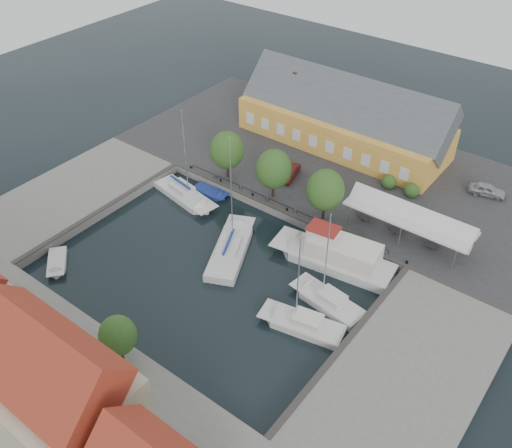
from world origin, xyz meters
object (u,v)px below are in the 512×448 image
(east_boat_b, at_px, (304,326))
(east_boat_a, at_px, (329,303))
(car_red, at_px, (290,173))
(car_silver, at_px, (487,190))
(tent_canopy, at_px, (409,218))
(warehouse, at_px, (341,118))
(center_sailboat, at_px, (230,251))
(west_boat_a, at_px, (184,196))
(launch_sw, at_px, (57,263))
(launch_nw, at_px, (210,193))
(trawler, at_px, (337,257))

(east_boat_b, bearing_deg, east_boat_a, 85.56)
(car_red, bearing_deg, car_silver, 13.96)
(tent_canopy, height_order, east_boat_a, east_boat_a)
(tent_canopy, bearing_deg, warehouse, 140.14)
(center_sailboat, relative_size, west_boat_a, 1.13)
(car_silver, height_order, center_sailboat, center_sailboat)
(west_boat_a, relative_size, launch_sw, 2.65)
(car_silver, relative_size, east_boat_a, 0.38)
(tent_canopy, relative_size, launch_sw, 2.92)
(launch_sw, xyz_separation_m, launch_nw, (4.25, 19.56, -0.00))
(tent_canopy, bearing_deg, trawler, -120.12)
(tent_canopy, distance_m, east_boat_b, 17.24)
(center_sailboat, xyz_separation_m, west_boat_a, (-11.12, 4.65, -0.09))
(car_silver, height_order, launch_sw, car_silver)
(tent_canopy, distance_m, launch_nw, 24.35)
(launch_sw, height_order, launch_nw, launch_sw)
(tent_canopy, height_order, launch_nw, tent_canopy)
(warehouse, height_order, launch_sw, warehouse)
(east_boat_a, bearing_deg, west_boat_a, 168.61)
(warehouse, distance_m, east_boat_b, 34.13)
(center_sailboat, distance_m, trawler, 11.37)
(east_boat_b, bearing_deg, trawler, 102.76)
(east_boat_b, xyz_separation_m, launch_nw, (-21.32, 11.16, -0.17))
(warehouse, bearing_deg, west_boat_a, -111.73)
(launch_nw, bearing_deg, center_sailboat, -37.79)
(car_silver, xyz_separation_m, east_boat_a, (-5.95, -26.11, -1.47))
(trawler, relative_size, launch_nw, 2.81)
(car_red, bearing_deg, east_boat_b, -66.23)
(tent_canopy, relative_size, west_boat_a, 1.10)
(tent_canopy, xyz_separation_m, trawler, (-4.25, -7.32, -2.67))
(tent_canopy, distance_m, launch_sw, 37.58)
(tent_canopy, height_order, trawler, trawler)
(car_silver, height_order, west_boat_a, west_boat_a)
(car_silver, bearing_deg, launch_nw, 111.27)
(car_silver, xyz_separation_m, center_sailboat, (-18.37, -26.02, -1.37))
(tent_canopy, xyz_separation_m, car_silver, (4.15, 13.28, -1.95))
(tent_canopy, xyz_separation_m, launch_nw, (-23.43, -5.61, -3.59))
(center_sailboat, height_order, launch_nw, center_sailboat)
(tent_canopy, bearing_deg, east_boat_b, -97.16)
(trawler, relative_size, east_boat_a, 1.22)
(warehouse, distance_m, center_sailboat, 27.02)
(east_boat_a, xyz_separation_m, launch_sw, (-25.88, -12.33, -0.17))
(east_boat_a, bearing_deg, launch_sw, -154.53)
(center_sailboat, relative_size, launch_nw, 2.92)
(east_boat_b, bearing_deg, launch_sw, -161.82)
(center_sailboat, bearing_deg, trawler, 28.55)
(west_boat_a, height_order, launch_nw, west_boat_a)
(center_sailboat, distance_m, east_boat_b, 12.77)
(east_boat_a, bearing_deg, east_boat_b, -94.44)
(warehouse, xyz_separation_m, east_boat_b, (14.49, -30.62, -4.17))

